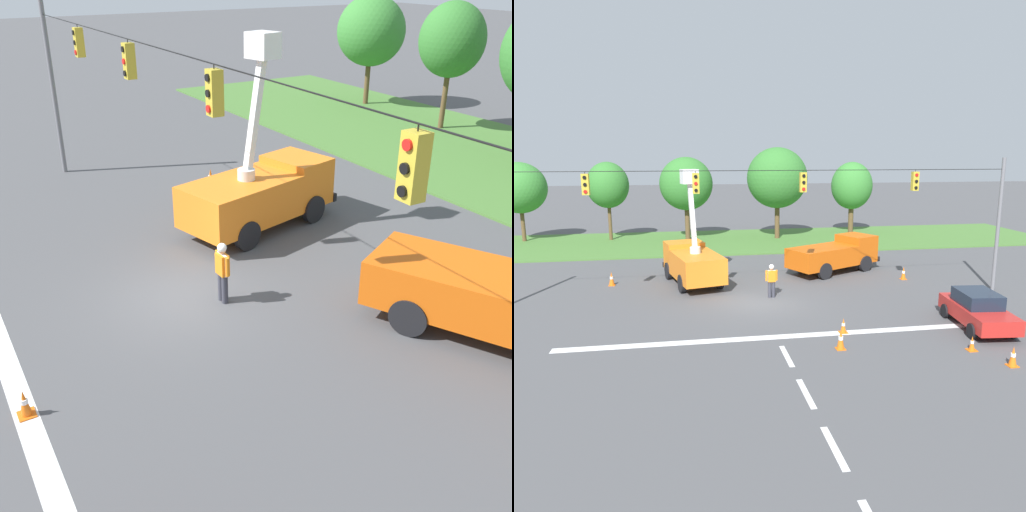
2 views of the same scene
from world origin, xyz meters
TOP-DOWN VIEW (x-y plane):
  - ground_plane at (0.00, 0.00)m, footprint 200.00×200.00m
  - signal_gantry at (-0.06, -0.00)m, footprint 26.20×0.33m
  - tree_far_west at (-17.05, 20.76)m, footprint 4.38×4.17m
  - tree_west at (-9.87, 20.21)m, footprint 3.51×3.45m
  - utility_truck_bucket_lift at (-3.20, 4.38)m, footprint 3.64×6.18m
  - utility_truck_support_near at (5.80, 5.84)m, footprint 6.52×4.83m
  - road_worker at (0.79, 0.79)m, footprint 0.65×0.26m
  - traffic_cone_near_bucket at (-7.80, 4.72)m, footprint 0.36×0.36m
  - traffic_cone_lane_edge_a at (2.85, -4.91)m, footprint 0.36×0.36m

SIDE VIEW (x-z plane):
  - ground_plane at x=0.00m, z-range 0.00..0.00m
  - traffic_cone_lane_edge_a at x=2.85m, z-range -0.01..0.62m
  - traffic_cone_near_bucket at x=-7.80m, z-range 0.00..0.80m
  - road_worker at x=0.79m, z-range 0.11..1.88m
  - utility_truck_support_near at x=5.80m, z-range 0.06..2.25m
  - utility_truck_bucket_lift at x=-3.20m, z-range -1.90..4.65m
  - signal_gantry at x=-0.06m, z-range 0.98..8.18m
  - tree_far_west at x=-17.05m, z-range 1.22..7.96m
  - tree_west at x=-9.87m, z-range 1.40..8.14m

